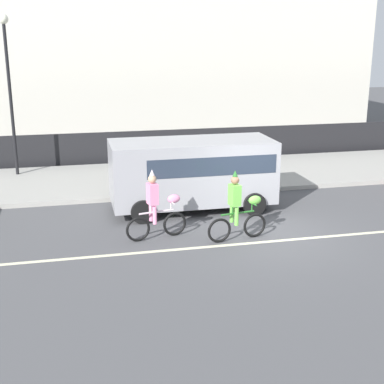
% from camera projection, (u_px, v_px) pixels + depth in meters
% --- Properties ---
extents(ground_plane, '(80.00, 80.00, 0.00)m').
position_uv_depth(ground_plane, '(265.00, 235.00, 14.63)').
color(ground_plane, '#4C4C4F').
extents(road_centre_line, '(36.00, 0.14, 0.01)m').
position_uv_depth(road_centre_line, '(271.00, 241.00, 14.16)').
color(road_centre_line, beige).
rests_on(road_centre_line, ground).
extents(sidewalk_curb, '(60.00, 5.00, 0.15)m').
position_uv_depth(sidewalk_curb, '(206.00, 175.00, 20.70)').
color(sidewalk_curb, '#9E9B93').
rests_on(sidewalk_curb, ground).
extents(fence_line, '(40.00, 0.08, 1.40)m').
position_uv_depth(fence_line, '(190.00, 145.00, 23.24)').
color(fence_line, black).
rests_on(fence_line, ground).
extents(building_backdrop, '(28.00, 8.00, 7.75)m').
position_uv_depth(building_backdrop, '(107.00, 62.00, 29.80)').
color(building_backdrop, beige).
rests_on(building_backdrop, ground).
extents(parade_cyclist_pink, '(1.70, 0.55, 1.92)m').
position_uv_depth(parade_cyclist_pink, '(157.00, 209.00, 14.16)').
color(parade_cyclist_pink, black).
rests_on(parade_cyclist_pink, ground).
extents(parade_cyclist_lime, '(1.71, 0.53, 1.92)m').
position_uv_depth(parade_cyclist_lime, '(238.00, 210.00, 14.06)').
color(parade_cyclist_lime, black).
rests_on(parade_cyclist_lime, ground).
extents(parked_van_grey, '(5.00, 2.22, 2.18)m').
position_uv_depth(parked_van_grey, '(194.00, 169.00, 16.51)').
color(parked_van_grey, '#99999E').
rests_on(parked_van_grey, ground).
extents(street_lamp_post, '(0.36, 0.36, 5.86)m').
position_uv_depth(street_lamp_post, '(8.00, 72.00, 19.45)').
color(street_lamp_post, black).
rests_on(street_lamp_post, sidewalk_curb).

